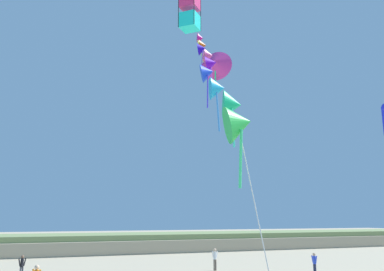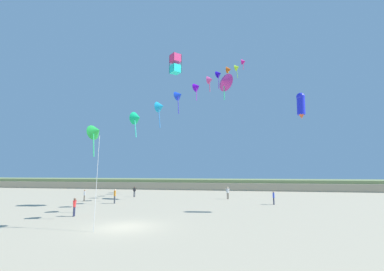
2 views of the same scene
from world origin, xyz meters
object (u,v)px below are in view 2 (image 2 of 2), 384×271
object	(u,v)px
large_kite_high_solo	(301,104)
person_far_right	(74,206)
person_near_left	(274,197)
large_kite_low_lead	(224,82)
large_kite_mid_trail	(175,64)
person_far_left	(84,195)
person_far_center	(115,195)
person_near_right	(134,191)
person_mid_center	(228,192)

from	to	relation	value
large_kite_high_solo	person_far_right	bearing A→B (deg)	-164.43
person_near_left	large_kite_low_lead	xyz separation A→B (m)	(-5.81, 4.24, 16.03)
large_kite_mid_trail	large_kite_high_solo	distance (m)	14.96
person_far_right	person_far_left	bearing A→B (deg)	119.10
person_far_right	large_kite_mid_trail	xyz separation A→B (m)	(7.02, 7.69, 15.79)
person_near_left	large_kite_high_solo	size ratio (longest dim) A/B	0.60
large_kite_low_lead	person_far_left	bearing A→B (deg)	-164.61
person_far_right	person_far_center	world-z (taller)	person_far_center
person_near_right	large_kite_high_solo	distance (m)	26.64
person_far_left	person_far_right	distance (m)	12.11
large_kite_low_lead	person_mid_center	bearing A→B (deg)	77.22
large_kite_mid_trail	person_near_right	bearing A→B (deg)	132.83
person_near_right	large_kite_high_solo	size ratio (longest dim) A/B	0.60
person_far_right	large_kite_high_solo	bearing A→B (deg)	15.57
person_near_right	large_kite_low_lead	world-z (taller)	large_kite_low_lead
person_far_center	large_kite_high_solo	size ratio (longest dim) A/B	0.66
large_kite_low_lead	large_kite_high_solo	xyz separation A→B (m)	(8.13, -9.90, -6.42)
person_mid_center	person_far_center	distance (m)	15.35
person_near_right	person_far_left	bearing A→B (deg)	-123.54
person_far_right	large_kite_low_lead	bearing A→B (deg)	51.60
person_far_right	person_far_center	distance (m)	9.09
person_mid_center	large_kite_high_solo	bearing A→B (deg)	-53.79
person_near_right	person_far_center	world-z (taller)	person_far_center
person_far_left	large_kite_low_lead	xyz separation A→B (m)	(18.26, 5.03, 16.09)
person_near_left	large_kite_mid_trail	bearing A→B (deg)	-161.78
person_mid_center	person_far_right	size ratio (longest dim) A/B	1.08
person_mid_center	person_far_left	world-z (taller)	person_mid_center
person_far_center	large_kite_high_solo	xyz separation A→B (m)	(21.33, -3.34, 9.51)
person_near_left	large_kite_low_lead	size ratio (longest dim) A/B	0.38
person_near_left	person_mid_center	size ratio (longest dim) A/B	0.93
person_far_left	person_near_left	bearing A→B (deg)	1.86
person_far_right	large_kite_low_lead	distance (m)	25.57
person_near_left	person_far_center	xyz separation A→B (m)	(-19.01, -2.31, 0.09)
person_near_left	person_far_left	size ratio (longest dim) A/B	1.07
person_near_right	large_kite_low_lead	distance (m)	21.33
person_far_left	large_kite_high_solo	bearing A→B (deg)	-10.45
person_near_left	large_kite_low_lead	distance (m)	17.57
person_mid_center	large_kite_low_lead	bearing A→B (deg)	-102.78
person_near_left	large_kite_high_solo	distance (m)	11.38
person_mid_center	person_far_left	xyz separation A→B (m)	(-18.47, -5.95, -0.12)
person_near_right	large_kite_high_solo	bearing A→B (deg)	-27.05
person_near_right	person_near_left	bearing A→B (deg)	-15.91
person_far_left	large_kite_low_lead	bearing A→B (deg)	15.39
person_near_right	person_mid_center	size ratio (longest dim) A/B	0.93
person_near_left	person_far_center	bearing A→B (deg)	-173.07
person_far_left	person_far_right	size ratio (longest dim) A/B	0.95
person_far_left	large_kite_mid_trail	bearing A→B (deg)	-12.63
person_near_right	large_kite_high_solo	xyz separation A→B (m)	(22.13, -11.30, 9.61)
person_far_left	large_kite_high_solo	distance (m)	28.52
person_far_right	large_kite_low_lead	world-z (taller)	large_kite_low_lead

